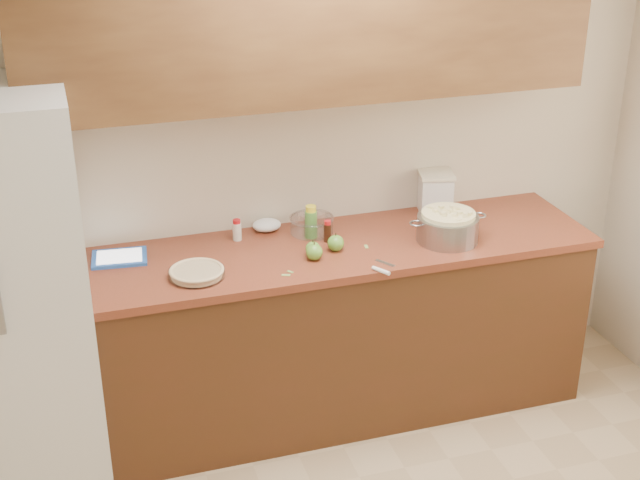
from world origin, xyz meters
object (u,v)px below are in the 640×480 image
object	(u,v)px
pie	(197,273)
colander	(448,227)
flour_canister	(435,192)
tablet	(119,258)

from	to	relation	value
pie	colander	world-z (taller)	colander
pie	flour_canister	world-z (taller)	flour_canister
flour_canister	tablet	distance (m)	1.63
colander	tablet	xyz separation A→B (m)	(-1.53, 0.26, -0.06)
tablet	pie	bearing A→B (deg)	-36.29
colander	tablet	distance (m)	1.55
flour_canister	colander	bearing A→B (deg)	-104.41
pie	flour_canister	distance (m)	1.37
colander	flour_canister	world-z (taller)	flour_canister
colander	tablet	world-z (taller)	colander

